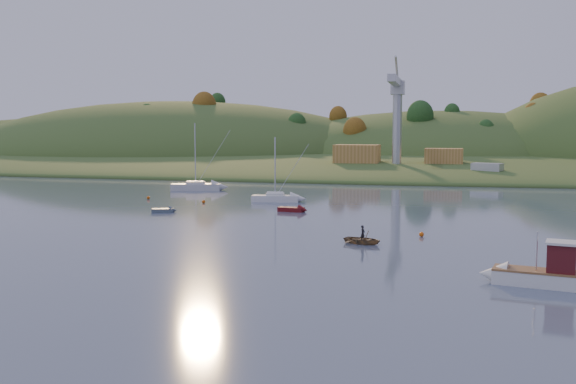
% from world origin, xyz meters
% --- Properties ---
extents(ground, '(500.00, 500.00, 0.00)m').
position_xyz_m(ground, '(0.00, 0.00, 0.00)').
color(ground, '#344056').
rests_on(ground, ground).
extents(far_shore, '(620.00, 220.00, 1.50)m').
position_xyz_m(far_shore, '(0.00, 230.00, 0.00)').
color(far_shore, '#28451B').
rests_on(far_shore, ground).
extents(shore_slope, '(640.00, 150.00, 7.00)m').
position_xyz_m(shore_slope, '(0.00, 165.00, 0.00)').
color(shore_slope, '#28451B').
rests_on(shore_slope, ground).
extents(hill_left_far, '(120.00, 100.00, 32.00)m').
position_xyz_m(hill_left_far, '(-160.00, 215.00, 0.00)').
color(hill_left_far, '#28451B').
rests_on(hill_left_far, ground).
extents(hill_left, '(170.00, 140.00, 44.00)m').
position_xyz_m(hill_left, '(-90.00, 200.00, 0.00)').
color(hill_left, '#28451B').
rests_on(hill_left, ground).
extents(hill_center, '(140.00, 120.00, 36.00)m').
position_xyz_m(hill_center, '(10.00, 210.00, 0.00)').
color(hill_center, '#28451B').
rests_on(hill_center, ground).
extents(hillside_trees, '(280.00, 50.00, 32.00)m').
position_xyz_m(hillside_trees, '(0.00, 185.00, 0.00)').
color(hillside_trees, '#163F18').
rests_on(hillside_trees, ground).
extents(wharf, '(42.00, 16.00, 2.40)m').
position_xyz_m(wharf, '(5.00, 122.00, 1.20)').
color(wharf, slate).
rests_on(wharf, ground).
extents(shed_west, '(11.00, 8.00, 4.80)m').
position_xyz_m(shed_west, '(-8.00, 123.00, 4.80)').
color(shed_west, '#A77737').
rests_on(shed_west, wharf).
extents(shed_east, '(9.00, 7.00, 4.00)m').
position_xyz_m(shed_east, '(13.00, 124.00, 4.40)').
color(shed_east, '#A77737').
rests_on(shed_east, wharf).
extents(dock_crane, '(3.20, 28.00, 20.30)m').
position_xyz_m(dock_crane, '(2.00, 118.39, 17.17)').
color(dock_crane, '#B7B7BC').
rests_on(dock_crane, wharf).
extents(fishing_boat, '(7.02, 3.35, 4.31)m').
position_xyz_m(fishing_boat, '(19.72, 10.88, 0.95)').
color(fishing_boat, silver).
rests_on(fishing_boat, ground).
extents(sailboat_near, '(9.10, 4.97, 12.10)m').
position_xyz_m(sailboat_near, '(-30.06, 71.45, 0.77)').
color(sailboat_near, silver).
rests_on(sailboat_near, ground).
extents(sailboat_far, '(7.31, 3.23, 9.79)m').
position_xyz_m(sailboat_far, '(-11.35, 57.24, 0.66)').
color(sailboat_far, white).
rests_on(sailboat_far, ground).
extents(canoe, '(4.29, 3.61, 0.76)m').
position_xyz_m(canoe, '(6.25, 24.34, 0.38)').
color(canoe, olive).
rests_on(canoe, ground).
extents(paddler, '(0.52, 0.64, 1.52)m').
position_xyz_m(paddler, '(6.25, 24.34, 0.76)').
color(paddler, black).
rests_on(paddler, ground).
extents(red_tender, '(4.17, 1.86, 1.37)m').
position_xyz_m(red_tender, '(-5.43, 46.27, 0.29)').
color(red_tender, '#5A0C10').
rests_on(red_tender, ground).
extents(grey_dinghy, '(3.48, 2.22, 1.22)m').
position_xyz_m(grey_dinghy, '(-21.95, 41.68, 0.25)').
color(grey_dinghy, '#4E5E67').
rests_on(grey_dinghy, ground).
extents(work_vessel, '(15.43, 10.52, 3.74)m').
position_xyz_m(work_vessel, '(22.28, 108.00, 1.33)').
color(work_vessel, slate).
rests_on(work_vessel, ground).
extents(buoy_0, '(0.50, 0.50, 0.50)m').
position_xyz_m(buoy_0, '(19.30, 14.24, 0.25)').
color(buoy_0, '#E1590B').
rests_on(buoy_0, ground).
extents(buoy_1, '(0.50, 0.50, 0.50)m').
position_xyz_m(buoy_1, '(11.55, 29.82, 0.25)').
color(buoy_1, '#E1590B').
rests_on(buoy_1, ground).
extents(buoy_2, '(0.50, 0.50, 0.50)m').
position_xyz_m(buoy_2, '(-31.61, 55.69, 0.25)').
color(buoy_2, '#E1590B').
rests_on(buoy_2, ground).
extents(buoy_3, '(0.50, 0.50, 0.50)m').
position_xyz_m(buoy_3, '(-21.05, 52.42, 0.25)').
color(buoy_3, '#E1590B').
rests_on(buoy_3, ground).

